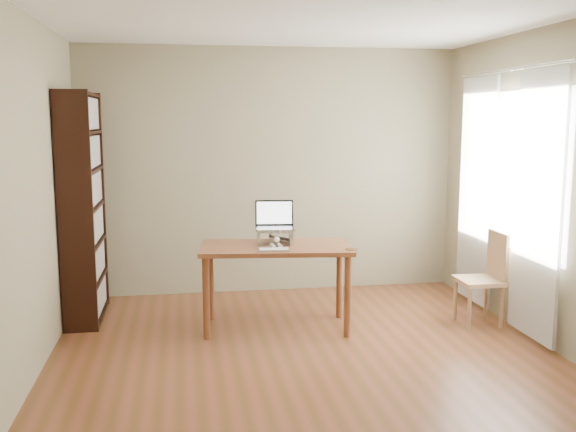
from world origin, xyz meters
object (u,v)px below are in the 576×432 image
at_px(chair, 486,275).
at_px(laptop, 274,221).
at_px(bookshelf, 83,207).
at_px(cat, 272,236).
at_px(desk, 276,257).
at_px(keyboard, 274,250).

bearing_deg(chair, laptop, 170.58).
xyz_separation_m(bookshelf, cat, (1.69, -0.48, -0.23)).
bearing_deg(desk, keyboard, -96.78).
bearing_deg(laptop, chair, -3.43).
relative_size(keyboard, chair, 0.32).
distance_m(desk, cat, 0.21).
relative_size(bookshelf, laptop, 5.68).
height_order(keyboard, chair, chair).
relative_size(laptop, keyboard, 1.36).
distance_m(laptop, keyboard, 0.41).
height_order(bookshelf, chair, bookshelf).
bearing_deg(desk, bookshelf, 167.56).
bearing_deg(laptop, bookshelf, 171.90).
xyz_separation_m(keyboard, chair, (1.95, 0.03, -0.31)).
bearing_deg(laptop, desk, -83.43).
distance_m(desk, chair, 1.91).
distance_m(desk, keyboard, 0.25).
bearing_deg(bookshelf, laptop, -14.67).
distance_m(bookshelf, desk, 1.85).
relative_size(keyboard, cat, 0.55).
relative_size(bookshelf, chair, 2.48).
height_order(bookshelf, desk, bookshelf).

